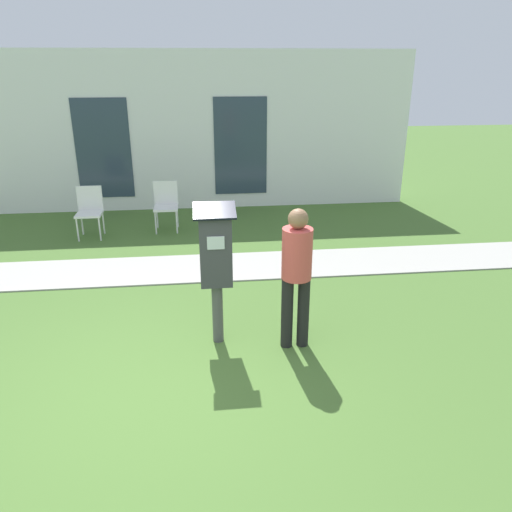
{
  "coord_description": "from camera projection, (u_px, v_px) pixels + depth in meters",
  "views": [
    {
      "loc": [
        0.53,
        -4.05,
        2.96
      ],
      "look_at": [
        1.08,
        0.81,
        1.05
      ],
      "focal_mm": 35.0,
      "sensor_mm": 36.0,
      "label": 1
    }
  ],
  "objects": [
    {
      "name": "sidewalk",
      "position": [
        169.0,
        269.0,
        7.59
      ],
      "size": [
        12.0,
        1.1,
        0.02
      ],
      "color": "#A3A099",
      "rests_on": "ground"
    },
    {
      "name": "parking_meter",
      "position": [
        216.0,
        257.0,
        5.31
      ],
      "size": [
        0.44,
        0.31,
        1.59
      ],
      "color": "#4C4C4C",
      "rests_on": "ground"
    },
    {
      "name": "person_standing",
      "position": [
        297.0,
        268.0,
        5.25
      ],
      "size": [
        0.32,
        0.32,
        1.58
      ],
      "rotation": [
        0.0,
        0.0,
        0.05
      ],
      "color": "black",
      "rests_on": "ground"
    },
    {
      "name": "outdoor_chair_middle",
      "position": [
        166.0,
        202.0,
        9.25
      ],
      "size": [
        0.44,
        0.44,
        0.9
      ],
      "rotation": [
        0.0,
        0.0,
        -0.19
      ],
      "color": "white",
      "rests_on": "ground"
    },
    {
      "name": "ground_plane",
      "position": [
        154.0,
        393.0,
        4.77
      ],
      "size": [
        40.0,
        40.0,
        0.0
      ],
      "primitive_type": "plane",
      "color": "#476B2D"
    },
    {
      "name": "building_facade",
      "position": [
        172.0,
        132.0,
        10.27
      ],
      "size": [
        10.0,
        0.26,
        3.2
      ],
      "color": "white",
      "rests_on": "ground"
    },
    {
      "name": "outdoor_chair_left",
      "position": [
        90.0,
        208.0,
        8.88
      ],
      "size": [
        0.44,
        0.44,
        0.9
      ],
      "rotation": [
        0.0,
        0.0,
        0.27
      ],
      "color": "white",
      "rests_on": "ground"
    }
  ]
}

